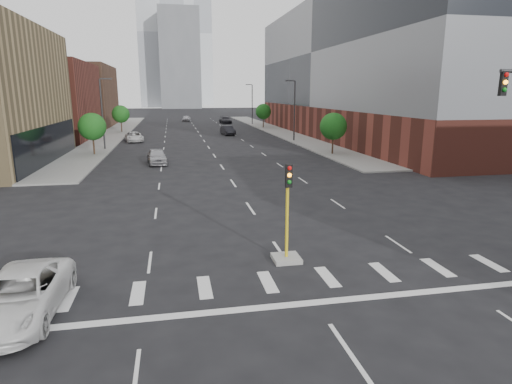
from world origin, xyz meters
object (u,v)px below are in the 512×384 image
object	(u,v)px
car_mid_right	(228,130)
parked_minivan	(20,295)
median_traffic_signal	(287,240)
car_deep_right	(225,120)
car_far_left	(134,137)
car_distant	(186,118)
car_near_left	(157,156)

from	to	relation	value
car_mid_right	parked_minivan	xyz separation A→B (m)	(-14.79, -60.74, -0.04)
median_traffic_signal	car_deep_right	world-z (taller)	median_traffic_signal
car_mid_right	car_deep_right	xyz separation A→B (m)	(3.07, 28.20, 0.02)
parked_minivan	car_far_left	bearing A→B (deg)	92.17
car_mid_right	median_traffic_signal	bearing A→B (deg)	-102.18
parked_minivan	car_deep_right	bearing A→B (deg)	80.27
car_mid_right	car_deep_right	bearing A→B (deg)	76.34
median_traffic_signal	parked_minivan	xyz separation A→B (m)	(-10.00, -2.97, -0.22)
car_distant	median_traffic_signal	bearing A→B (deg)	-80.30
car_mid_right	car_far_left	world-z (taller)	car_mid_right
car_deep_right	parked_minivan	world-z (taller)	car_deep_right
car_near_left	car_mid_right	size ratio (longest dim) A/B	0.98
car_far_left	car_near_left	bearing A→B (deg)	-88.91
car_near_left	car_deep_right	bearing A→B (deg)	70.61
parked_minivan	median_traffic_signal	bearing A→B (deg)	18.15
median_traffic_signal	car_near_left	world-z (taller)	median_traffic_signal
car_far_left	parked_minivan	distance (m)	52.98
parked_minivan	car_near_left	bearing A→B (deg)	85.18
car_near_left	car_deep_right	distance (m)	59.53
car_deep_right	parked_minivan	distance (m)	90.72
car_distant	car_mid_right	bearing A→B (deg)	-71.93
car_mid_right	car_far_left	distance (m)	17.15
car_far_left	car_deep_right	world-z (taller)	car_deep_right
median_traffic_signal	car_near_left	distance (m)	28.93
car_near_left	car_far_left	xyz separation A→B (m)	(-4.03, 21.82, -0.07)
car_distant	parked_minivan	size ratio (longest dim) A/B	0.81
car_mid_right	car_deep_right	size ratio (longest dim) A/B	0.85
median_traffic_signal	car_far_left	world-z (taller)	median_traffic_signal
car_near_left	car_deep_right	size ratio (longest dim) A/B	0.84
car_near_left	car_mid_right	distance (m)	31.66
car_mid_right	car_distant	xyz separation A→B (m)	(-5.93, 37.21, -0.04)
car_far_left	parked_minivan	size ratio (longest dim) A/B	0.98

